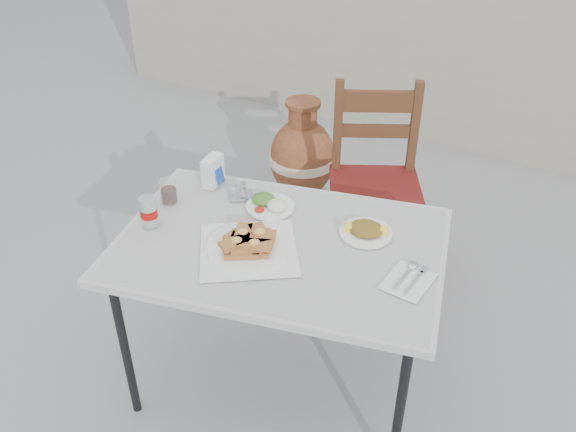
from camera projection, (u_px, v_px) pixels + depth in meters
The scene contains 13 objects.
ground at pixel (299, 363), 2.73m from camera, with size 80.00×80.00×0.00m, color slate.
cafe_table at pixel (280, 252), 2.28m from camera, with size 1.36×1.07×0.73m.
pide_plate at pixel (248, 242), 2.20m from camera, with size 0.48×0.48×0.07m.
salad_rice_plate at pixel (270, 204), 2.44m from camera, with size 0.20×0.20×0.05m.
salad_chopped_plate at pixel (366, 230), 2.28m from camera, with size 0.20×0.20×0.04m.
soda_can at pixel (149, 212), 2.31m from camera, with size 0.07×0.07×0.12m.
cola_glass at pixel (169, 192), 2.46m from camera, with size 0.07×0.07×0.10m.
napkin_holder at pixel (213, 171), 2.56m from camera, with size 0.07×0.11×0.13m.
condiment_caddy at pixel (240, 192), 2.50m from camera, with size 0.12×0.12×0.07m.
cutlery_napkin at pixel (409, 278), 2.07m from camera, with size 0.16×0.20×0.01m.
chair at pixel (375, 184), 3.02m from camera, with size 0.59×0.59×1.00m.
terracotta_urn at pixel (302, 159), 3.64m from camera, with size 0.40×0.40×0.69m.
back_wall at pixel (473, 63), 4.20m from camera, with size 6.00×0.25×1.20m, color gray.
Camera 1 is at (0.88, -1.67, 2.07)m, focal length 38.00 mm.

